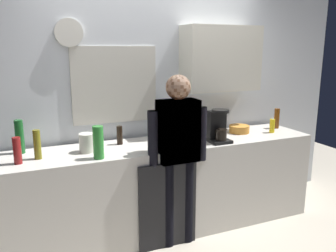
{
  "coord_description": "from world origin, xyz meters",
  "views": [
    {
      "loc": [
        -1.25,
        -2.73,
        1.83
      ],
      "look_at": [
        0.01,
        0.25,
        1.09
      ],
      "focal_mm": 37.09,
      "sensor_mm": 36.0,
      "label": 1
    }
  ],
  "objects_px": {
    "bottle_dark_sauce": "(120,135)",
    "dish_soap": "(272,126)",
    "coffee_maker": "(218,127)",
    "storage_canister": "(87,143)",
    "bottle_amber_beer": "(277,118)",
    "bottle_red_vinegar": "(17,151)",
    "person_at_sink": "(178,147)",
    "bottle_green_wine": "(20,137)",
    "bottle_olive_oil": "(37,145)",
    "person_guest": "(178,147)",
    "cup_white_mug": "(201,140)",
    "bottle_clear_soda": "(98,142)",
    "mixing_bowl": "(239,129)"
  },
  "relations": [
    {
      "from": "cup_white_mug",
      "to": "person_at_sink",
      "type": "xyz_separation_m",
      "value": [
        -0.29,
        -0.1,
        -0.01
      ]
    },
    {
      "from": "bottle_green_wine",
      "to": "bottle_red_vinegar",
      "type": "xyz_separation_m",
      "value": [
        -0.02,
        -0.3,
        -0.04
      ]
    },
    {
      "from": "bottle_green_wine",
      "to": "mixing_bowl",
      "type": "bearing_deg",
      "value": -3.16
    },
    {
      "from": "bottle_red_vinegar",
      "to": "cup_white_mug",
      "type": "xyz_separation_m",
      "value": [
        1.62,
        -0.1,
        -0.06
      ]
    },
    {
      "from": "bottle_dark_sauce",
      "to": "bottle_red_vinegar",
      "type": "bearing_deg",
      "value": -165.3
    },
    {
      "from": "bottle_dark_sauce",
      "to": "bottle_amber_beer",
      "type": "distance_m",
      "value": 1.86
    },
    {
      "from": "bottle_clear_soda",
      "to": "bottle_red_vinegar",
      "type": "xyz_separation_m",
      "value": [
        -0.63,
        0.12,
        -0.03
      ]
    },
    {
      "from": "bottle_dark_sauce",
      "to": "bottle_clear_soda",
      "type": "distance_m",
      "value": 0.46
    },
    {
      "from": "coffee_maker",
      "to": "bottle_clear_soda",
      "type": "height_order",
      "value": "coffee_maker"
    },
    {
      "from": "bottle_clear_soda",
      "to": "person_at_sink",
      "type": "bearing_deg",
      "value": -6.48
    },
    {
      "from": "bottle_red_vinegar",
      "to": "dish_soap",
      "type": "bearing_deg",
      "value": 0.95
    },
    {
      "from": "bottle_red_vinegar",
      "to": "mixing_bowl",
      "type": "xyz_separation_m",
      "value": [
        2.24,
        0.18,
        -0.07
      ]
    },
    {
      "from": "cup_white_mug",
      "to": "storage_canister",
      "type": "xyz_separation_m",
      "value": [
        -1.05,
        0.21,
        0.04
      ]
    },
    {
      "from": "dish_soap",
      "to": "mixing_bowl",
      "type": "bearing_deg",
      "value": 157.54
    },
    {
      "from": "coffee_maker",
      "to": "mixing_bowl",
      "type": "xyz_separation_m",
      "value": [
        0.41,
        0.23,
        -0.11
      ]
    },
    {
      "from": "cup_white_mug",
      "to": "person_at_sink",
      "type": "height_order",
      "value": "person_at_sink"
    },
    {
      "from": "bottle_dark_sauce",
      "to": "dish_soap",
      "type": "xyz_separation_m",
      "value": [
        1.67,
        -0.2,
        -0.01
      ]
    },
    {
      "from": "bottle_red_vinegar",
      "to": "mixing_bowl",
      "type": "height_order",
      "value": "bottle_red_vinegar"
    },
    {
      "from": "bottle_olive_oil",
      "to": "dish_soap",
      "type": "bearing_deg",
      "value": -0.63
    },
    {
      "from": "dish_soap",
      "to": "person_guest",
      "type": "xyz_separation_m",
      "value": [
        -1.25,
        -0.24,
        -0.04
      ]
    },
    {
      "from": "storage_canister",
      "to": "dish_soap",
      "type": "bearing_deg",
      "value": -1.79
    },
    {
      "from": "person_at_sink",
      "to": "bottle_red_vinegar",
      "type": "bearing_deg",
      "value": 175.85
    },
    {
      "from": "bottle_green_wine",
      "to": "mixing_bowl",
      "type": "xyz_separation_m",
      "value": [
        2.22,
        -0.12,
        -0.11
      ]
    },
    {
      "from": "bottle_green_wine",
      "to": "bottle_amber_beer",
      "type": "height_order",
      "value": "bottle_green_wine"
    },
    {
      "from": "bottle_dark_sauce",
      "to": "bottle_green_wine",
      "type": "xyz_separation_m",
      "value": [
        -0.89,
        0.07,
        0.06
      ]
    },
    {
      "from": "coffee_maker",
      "to": "person_at_sink",
      "type": "xyz_separation_m",
      "value": [
        -0.51,
        -0.15,
        -0.11
      ]
    },
    {
      "from": "mixing_bowl",
      "to": "storage_canister",
      "type": "bearing_deg",
      "value": -177.41
    },
    {
      "from": "storage_canister",
      "to": "bottle_red_vinegar",
      "type": "bearing_deg",
      "value": -169.57
    },
    {
      "from": "mixing_bowl",
      "to": "person_guest",
      "type": "xyz_separation_m",
      "value": [
        -0.92,
        -0.38,
        -0.0
      ]
    },
    {
      "from": "coffee_maker",
      "to": "storage_canister",
      "type": "xyz_separation_m",
      "value": [
        -1.26,
        0.16,
        -0.06
      ]
    },
    {
      "from": "coffee_maker",
      "to": "storage_canister",
      "type": "bearing_deg",
      "value": 172.82
    },
    {
      "from": "person_at_sink",
      "to": "bottle_dark_sauce",
      "type": "bearing_deg",
      "value": 138.07
    },
    {
      "from": "bottle_olive_oil",
      "to": "bottle_amber_beer",
      "type": "bearing_deg",
      "value": 2.76
    },
    {
      "from": "coffee_maker",
      "to": "dish_soap",
      "type": "height_order",
      "value": "coffee_maker"
    },
    {
      "from": "bottle_amber_beer",
      "to": "storage_canister",
      "type": "bearing_deg",
      "value": -177.65
    },
    {
      "from": "bottle_dark_sauce",
      "to": "bottle_olive_oil",
      "type": "bearing_deg",
      "value": -167.35
    },
    {
      "from": "mixing_bowl",
      "to": "storage_canister",
      "type": "height_order",
      "value": "storage_canister"
    },
    {
      "from": "bottle_clear_soda",
      "to": "dish_soap",
      "type": "relative_size",
      "value": 1.56
    },
    {
      "from": "dish_soap",
      "to": "person_at_sink",
      "type": "relative_size",
      "value": 0.11
    },
    {
      "from": "bottle_dark_sauce",
      "to": "dish_soap",
      "type": "height_order",
      "value": "same"
    },
    {
      "from": "bottle_red_vinegar",
      "to": "person_at_sink",
      "type": "xyz_separation_m",
      "value": [
        1.33,
        -0.2,
        -0.07
      ]
    },
    {
      "from": "dish_soap",
      "to": "storage_canister",
      "type": "distance_m",
      "value": 2.01
    },
    {
      "from": "bottle_dark_sauce",
      "to": "bottle_olive_oil",
      "type": "distance_m",
      "value": 0.77
    },
    {
      "from": "person_at_sink",
      "to": "cup_white_mug",
      "type": "bearing_deg",
      "value": 22.9
    },
    {
      "from": "coffee_maker",
      "to": "storage_canister",
      "type": "distance_m",
      "value": 1.27
    },
    {
      "from": "bottle_green_wine",
      "to": "storage_canister",
      "type": "relative_size",
      "value": 1.76
    },
    {
      "from": "coffee_maker",
      "to": "bottle_dark_sauce",
      "type": "relative_size",
      "value": 1.83
    },
    {
      "from": "cup_white_mug",
      "to": "person_at_sink",
      "type": "bearing_deg",
      "value": -161.51
    },
    {
      "from": "coffee_maker",
      "to": "cup_white_mug",
      "type": "relative_size",
      "value": 3.47
    },
    {
      "from": "storage_canister",
      "to": "person_at_sink",
      "type": "height_order",
      "value": "person_at_sink"
    }
  ]
}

